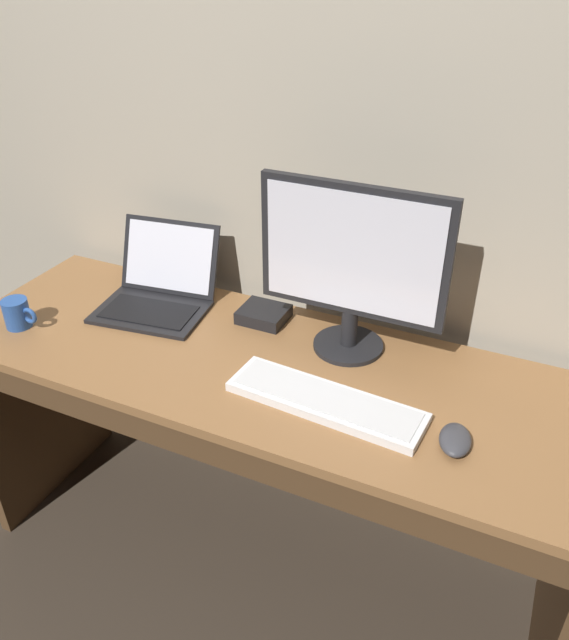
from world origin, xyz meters
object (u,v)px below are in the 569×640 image
at_px(external_monitor, 352,265).
at_px(wired_keyboard, 326,401).
at_px(laptop_black, 159,287).
at_px(external_drive_box, 264,314).
at_px(computer_mouse, 455,440).
at_px(coffee_mug, 17,313).

bearing_deg(external_monitor, wired_keyboard, -81.77).
bearing_deg(laptop_black, external_monitor, 0.21).
bearing_deg(laptop_black, external_drive_box, 7.61).
xyz_separation_m(computer_mouse, external_drive_box, (-0.60, 0.29, 0.00)).
bearing_deg(coffee_mug, external_drive_box, 27.70).
relative_size(laptop_black, computer_mouse, 3.18).
bearing_deg(coffee_mug, external_monitor, 17.63).
height_order(external_monitor, wired_keyboard, external_monitor).
bearing_deg(coffee_mug, computer_mouse, 1.23).
distance_m(laptop_black, coffee_mug, 0.39).
xyz_separation_m(external_monitor, coffee_mug, (-0.86, -0.27, -0.21)).
height_order(laptop_black, computer_mouse, laptop_black).
height_order(computer_mouse, external_drive_box, external_drive_box).
bearing_deg(wired_keyboard, external_monitor, 98.23).
relative_size(wired_keyboard, computer_mouse, 4.43).
distance_m(wired_keyboard, coffee_mug, 0.90).
xyz_separation_m(laptop_black, computer_mouse, (0.91, -0.25, -0.04)).
bearing_deg(laptop_black, wired_keyboard, -21.08).
bearing_deg(external_drive_box, laptop_black, -172.39).
distance_m(external_monitor, wired_keyboard, 0.34).
bearing_deg(external_monitor, computer_mouse, -36.66).
xyz_separation_m(laptop_black, wired_keyboard, (0.62, -0.24, -0.04)).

